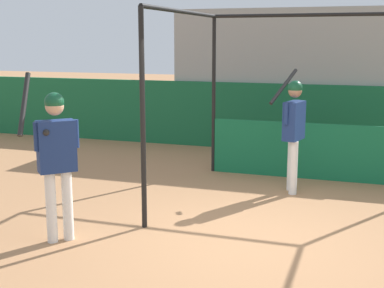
# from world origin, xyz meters

# --- Properties ---
(ground_plane) EXTENTS (60.00, 60.00, 0.00)m
(ground_plane) POSITION_xyz_m (0.00, 0.00, 0.00)
(ground_plane) COLOR #A8754C
(outfield_wall) EXTENTS (24.00, 0.12, 1.52)m
(outfield_wall) POSITION_xyz_m (0.00, 5.69, 0.76)
(outfield_wall) COLOR #196038
(outfield_wall) RESTS_ON ground
(bleacher_section) EXTENTS (5.95, 3.20, 3.20)m
(bleacher_section) POSITION_xyz_m (0.00, 7.35, 1.59)
(bleacher_section) COLOR #9E9E99
(bleacher_section) RESTS_ON ground
(batting_cage) EXTENTS (4.11, 3.37, 2.93)m
(batting_cage) POSITION_xyz_m (0.70, 2.77, 1.21)
(batting_cage) COLOR black
(batting_cage) RESTS_ON ground
(player_batter) EXTENTS (0.58, 0.97, 2.00)m
(player_batter) POSITION_xyz_m (0.31, 2.43, 1.13)
(player_batter) COLOR white
(player_batter) RESTS_ON ground
(player_waiting) EXTENTS (0.61, 0.74, 2.10)m
(player_waiting) POSITION_xyz_m (-2.13, -0.69, 1.14)
(player_waiting) COLOR white
(player_waiting) RESTS_ON ground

